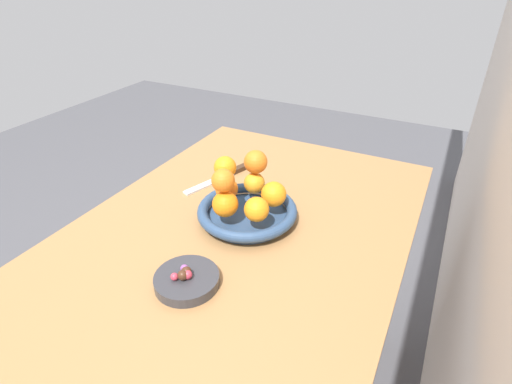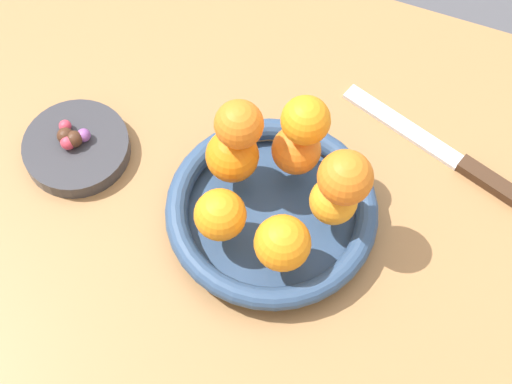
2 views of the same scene
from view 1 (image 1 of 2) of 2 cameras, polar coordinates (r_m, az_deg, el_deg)
The scene contains 18 objects.
dining_table at distance 1.02m, azimuth -2.33°, elevation -9.22°, with size 1.10×0.76×0.74m.
fruit_bowl at distance 0.98m, azimuth -1.27°, elevation -2.89°, with size 0.25×0.25×0.04m.
candy_dish at distance 0.82m, azimuth -9.76°, elevation -12.33°, with size 0.13×0.13×0.02m, color #333338.
orange_0 at distance 0.93m, azimuth -4.41°, elevation -1.74°, with size 0.06×0.06×0.06m, color orange.
orange_1 at distance 0.91m, azimuth 0.08°, elevation -2.50°, with size 0.06×0.06×0.06m, color orange.
orange_2 at distance 0.96m, azimuth 2.54°, elevation -0.32°, with size 0.06×0.06×0.06m, color orange.
orange_3 at distance 1.01m, azimuth -0.25°, elevation 1.30°, with size 0.05×0.05×0.05m, color orange.
orange_4 at distance 0.99m, azimuth -4.22°, elevation 0.44°, with size 0.06×0.06×0.06m, color orange.
orange_5 at distance 0.97m, azimuth -4.44°, elevation 3.54°, with size 0.05×0.05×0.05m, color orange.
orange_6 at distance 0.99m, azimuth -0.05°, elevation 4.34°, with size 0.06×0.06×0.06m, color orange.
orange_7 at distance 0.90m, azimuth -4.73°, elevation 1.66°, with size 0.05×0.05×0.05m, color orange.
candy_ball_0 at distance 0.81m, azimuth -10.06°, elevation -11.62°, with size 0.01×0.01×0.01m, color gold.
candy_ball_1 at distance 0.80m, azimuth -10.46°, elevation -11.60°, with size 0.02×0.02×0.02m, color #472819.
candy_ball_2 at distance 0.82m, azimuth -10.18°, elevation -10.71°, with size 0.02×0.02×0.02m, color #8C4C99.
candy_ball_3 at distance 0.81m, azimuth -11.57°, elevation -11.77°, with size 0.02×0.02×0.02m, color #C6384C.
candy_ball_4 at distance 0.80m, azimuth -9.75°, elevation -11.57°, with size 0.02×0.02×0.02m, color #C6384C.
candy_ball_5 at distance 0.81m, azimuth -9.83°, elevation -11.18°, with size 0.02×0.02×0.02m, color #472819.
knife at distance 1.19m, azimuth -4.08°, elevation 2.52°, with size 0.25×0.10×0.01m.
Camera 1 is at (0.68, 0.39, 1.31)m, focal length 28.00 mm.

